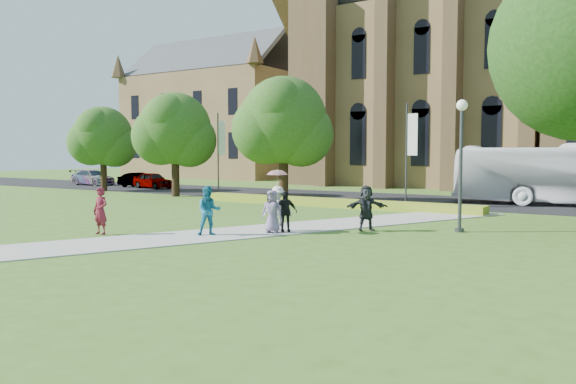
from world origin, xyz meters
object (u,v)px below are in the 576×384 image
Objects in this scene: streetlamp at (461,149)px; car_1 at (140,180)px; pedestrian_0 at (101,211)px; car_2 at (93,178)px; car_0 at (153,180)px; tour_coach at (570,174)px.

car_1 is at bearing 157.55° from streetlamp.
car_1 is 30.49m from pedestrian_0.
pedestrian_0 reaches higher than car_2.
car_1 is at bearing 84.62° from car_0.
car_1 is at bearing 130.66° from pedestrian_0.
streetlamp reaches higher than car_2.
car_1 is (-35.12, -1.28, -1.19)m from tour_coach.
car_2 is at bearing 79.98° from car_1.
car_2 is 35.32m from pedestrian_0.
pedestrian_0 is (27.83, -21.75, 0.18)m from car_2.
car_2 is (-8.75, 0.54, 0.02)m from car_0.
car_0 is 0.83× the size of car_2.
car_2 is (-41.60, -1.30, -1.11)m from tour_coach.
car_0 is (-30.42, 12.95, -2.56)m from streetlamp.
pedestrian_0 is at bearing 139.03° from tour_coach.
streetlamp reaches higher than pedestrian_0.
car_0 is at bearing -92.41° from car_2.
pedestrian_0 is at bearing -129.63° from car_0.
streetlamp is 2.92× the size of pedestrian_0.
tour_coach is at bearing -87.10° from car_2.
streetlamp is at bearing -122.64° from car_1.
tour_coach is at bearing 80.69° from streetlamp.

